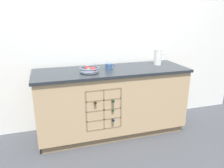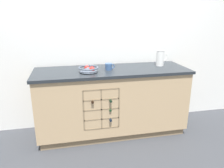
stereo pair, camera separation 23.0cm
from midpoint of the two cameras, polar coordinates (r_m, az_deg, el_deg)
ground_plane at (r=3.10m, az=-2.17°, el=-12.24°), size 14.00×14.00×0.00m
back_wall at (r=3.06m, az=-4.28°, el=12.54°), size 4.40×0.06×2.55m
kitchen_island at (r=2.90m, az=-2.30°, el=-4.57°), size 1.96×0.66×0.88m
fruit_bowl at (r=2.62m, az=-8.40°, el=3.78°), size 0.24×0.24×0.08m
white_pitcher at (r=3.05m, az=9.82°, el=7.00°), size 0.16×0.11×0.21m
ceramic_mug at (r=2.74m, az=-3.20°, el=4.52°), size 0.12×0.09×0.08m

